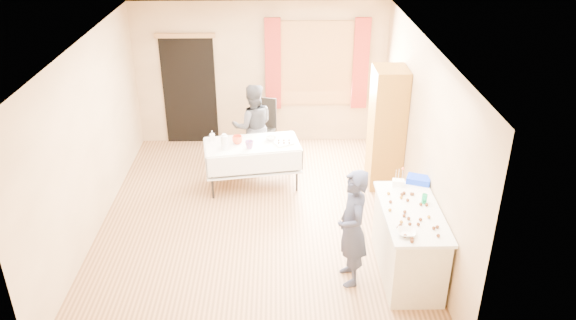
{
  "coord_description": "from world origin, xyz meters",
  "views": [
    {
      "loc": [
        0.3,
        -6.95,
        4.46
      ],
      "look_at": [
        0.43,
        0.0,
        0.95
      ],
      "focal_mm": 35.0,
      "sensor_mm": 36.0,
      "label": 1
    }
  ],
  "objects_px": {
    "cabinet": "(387,128)",
    "girl": "(352,228)",
    "counter": "(408,242)",
    "chair": "(262,139)",
    "party_table": "(252,160)",
    "woman": "(253,126)"
  },
  "relations": [
    {
      "from": "counter",
      "to": "cabinet",
      "type": "bearing_deg",
      "value": 87.52
    },
    {
      "from": "girl",
      "to": "counter",
      "type": "bearing_deg",
      "value": 92.44
    },
    {
      "from": "counter",
      "to": "party_table",
      "type": "distance_m",
      "value": 3.03
    },
    {
      "from": "counter",
      "to": "girl",
      "type": "relative_size",
      "value": 0.97
    },
    {
      "from": "party_table",
      "to": "woman",
      "type": "relative_size",
      "value": 1.07
    },
    {
      "from": "cabinet",
      "to": "party_table",
      "type": "distance_m",
      "value": 2.17
    },
    {
      "from": "party_table",
      "to": "woman",
      "type": "bearing_deg",
      "value": 81.49
    },
    {
      "from": "counter",
      "to": "party_table",
      "type": "xyz_separation_m",
      "value": [
        -2.0,
        2.28,
        -0.01
      ]
    },
    {
      "from": "girl",
      "to": "party_table",
      "type": "bearing_deg",
      "value": -159.63
    },
    {
      "from": "woman",
      "to": "party_table",
      "type": "bearing_deg",
      "value": 82.06
    },
    {
      "from": "counter",
      "to": "woman",
      "type": "distance_m",
      "value": 3.6
    },
    {
      "from": "cabinet",
      "to": "party_table",
      "type": "height_order",
      "value": "cabinet"
    },
    {
      "from": "cabinet",
      "to": "woman",
      "type": "relative_size",
      "value": 1.32
    },
    {
      "from": "chair",
      "to": "cabinet",
      "type": "bearing_deg",
      "value": -12.85
    },
    {
      "from": "girl",
      "to": "woman",
      "type": "height_order",
      "value": "girl"
    },
    {
      "from": "cabinet",
      "to": "party_table",
      "type": "xyz_separation_m",
      "value": [
        -2.1,
        -0.03,
        -0.52
      ]
    },
    {
      "from": "cabinet",
      "to": "party_table",
      "type": "relative_size",
      "value": 1.22
    },
    {
      "from": "cabinet",
      "to": "girl",
      "type": "xyz_separation_m",
      "value": [
        -0.82,
        -2.44,
        -0.22
      ]
    },
    {
      "from": "woman",
      "to": "chair",
      "type": "bearing_deg",
      "value": -117.18
    },
    {
      "from": "cabinet",
      "to": "woman",
      "type": "xyz_separation_m",
      "value": [
        -2.11,
        0.66,
        -0.23
      ]
    },
    {
      "from": "counter",
      "to": "chair",
      "type": "height_order",
      "value": "chair"
    },
    {
      "from": "counter",
      "to": "girl",
      "type": "bearing_deg",
      "value": -169.97
    }
  ]
}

